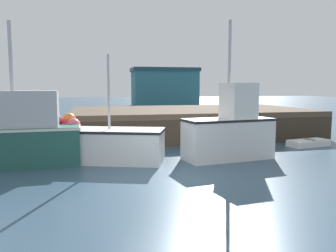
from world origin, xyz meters
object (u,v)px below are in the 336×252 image
fishing_boat_near_left (19,136)px  fishing_boat_mid (230,131)px  rowboat (308,143)px  fishing_boat_near_right (106,142)px

fishing_boat_near_left → fishing_boat_mid: bearing=-4.8°
fishing_boat_near_left → rowboat: 11.61m
fishing_boat_mid → rowboat: (4.39, 1.71, -0.87)m
fishing_boat_near_right → fishing_boat_mid: 4.37m
fishing_boat_near_right → rowboat: bearing=7.7°
fishing_boat_near_left → fishing_boat_mid: (7.13, -0.60, 0.04)m
fishing_boat_mid → rowboat: size_ratio=2.46×
fishing_boat_near_left → fishing_boat_mid: size_ratio=0.96×
fishing_boat_mid → rowboat: bearing=21.3°
fishing_boat_near_left → fishing_boat_near_right: bearing=-1.4°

